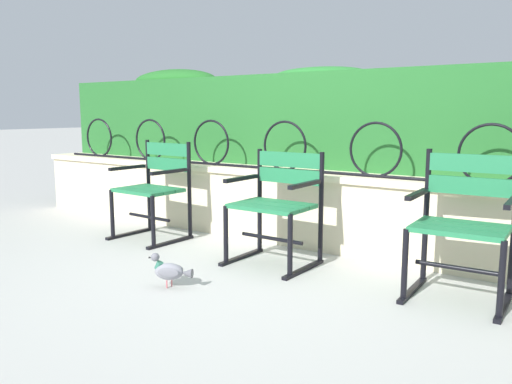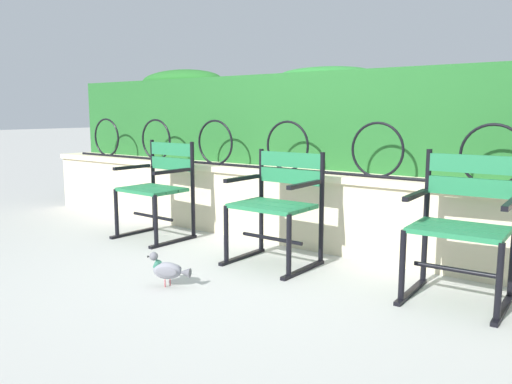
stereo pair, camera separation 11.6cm
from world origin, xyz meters
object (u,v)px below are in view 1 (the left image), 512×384
object	(u,v)px
park_chair_centre	(277,202)
park_chair_right	(463,222)
pigeon_near_chairs	(170,271)
park_chair_left	(155,187)

from	to	relation	value
park_chair_centre	park_chair_right	distance (m)	1.30
pigeon_near_chairs	park_chair_right	bearing A→B (deg)	29.82
park_chair_centre	park_chair_right	size ratio (longest dim) A/B	0.94
park_chair_left	park_chair_centre	world-z (taller)	park_chair_left
park_chair_left	park_chair_centre	size ratio (longest dim) A/B	1.04
park_chair_left	park_chair_right	size ratio (longest dim) A/B	0.97
park_chair_right	park_chair_left	bearing A→B (deg)	179.97
park_chair_right	park_chair_centre	bearing A→B (deg)	-178.87
park_chair_right	pigeon_near_chairs	bearing A→B (deg)	-150.18
pigeon_near_chairs	park_chair_left	bearing A→B (deg)	139.41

